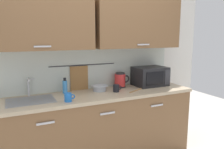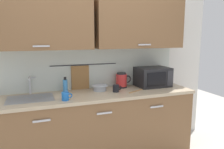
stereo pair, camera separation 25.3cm
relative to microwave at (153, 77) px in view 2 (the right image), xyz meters
The scene contains 10 objects.
counter_unit 1.05m from the microwave, behind, with size 2.53×0.64×0.90m.
back_wall_assembly 1.00m from the microwave, behind, with size 3.70×0.41×2.50m.
sink_faucet 1.65m from the microwave, behind, with size 0.09×0.17×0.22m.
microwave is the anchor object (origin of this frame).
electric_kettle 0.45m from the microwave, behind, with size 0.23×0.16×0.21m.
dish_soap_bottle 1.23m from the microwave, behind, with size 0.06×0.06×0.20m.
mug_near_sink 1.32m from the microwave, 166.90° to the right, with size 0.12×0.08×0.09m.
mixing_bowl 0.80m from the microwave, behind, with size 0.21×0.21×0.08m.
mug_by_kettle 0.63m from the microwave, 167.38° to the right, with size 0.12×0.08×0.09m.
wooden_spoon 0.40m from the microwave, 150.49° to the right, with size 0.26×0.15×0.01m.
Camera 2 is at (-0.74, -2.31, 1.61)m, focal length 35.35 mm.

